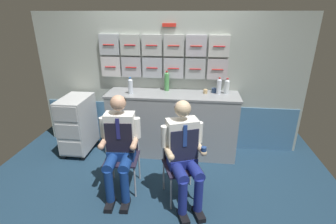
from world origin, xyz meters
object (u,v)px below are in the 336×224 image
object	(u,v)px
coffee_cup_spare	(214,90)
folding_chair_left	(123,148)
crew_member_right	(184,150)
water_bottle_clear	(227,86)
folding_chair_right	(180,156)
service_trolley	(78,123)
crew_member_left	(119,143)

from	to	relation	value
coffee_cup_spare	folding_chair_left	bearing A→B (deg)	-139.36
crew_member_right	water_bottle_clear	world-z (taller)	crew_member_right
water_bottle_clear	crew_member_right	bearing A→B (deg)	-114.67
folding_chair_right	service_trolley	bearing A→B (deg)	153.91
crew_member_right	water_bottle_clear	bearing A→B (deg)	65.33
folding_chair_right	crew_member_right	xyz separation A→B (m)	(0.06, -0.15, 0.17)
folding_chair_right	coffee_cup_spare	size ratio (longest dim) A/B	11.35
coffee_cup_spare	water_bottle_clear	bearing A→B (deg)	-9.80
folding_chair_right	crew_member_right	distance (m)	0.23
water_bottle_clear	coffee_cup_spare	xyz separation A→B (m)	(-0.18, 0.03, -0.08)
folding_chair_left	folding_chair_right	world-z (taller)	same
service_trolley	crew_member_left	size ratio (longest dim) A/B	0.73
service_trolley	water_bottle_clear	distance (m)	2.39
crew_member_left	water_bottle_clear	bearing A→B (deg)	40.20
coffee_cup_spare	crew_member_right	bearing A→B (deg)	-106.71
crew_member_right	coffee_cup_spare	bearing A→B (deg)	73.29
service_trolley	folding_chair_left	bearing A→B (deg)	-37.31
crew_member_right	water_bottle_clear	distance (m)	1.40
coffee_cup_spare	service_trolley	bearing A→B (deg)	-172.85
folding_chair_right	water_bottle_clear	world-z (taller)	water_bottle_clear
folding_chair_left	folding_chair_right	bearing A→B (deg)	-7.50
folding_chair_left	folding_chair_right	size ratio (longest dim) A/B	1.00
service_trolley	folding_chair_left	xyz separation A→B (m)	(0.96, -0.73, 0.03)
coffee_cup_spare	folding_chair_right	bearing A→B (deg)	-111.57
crew_member_left	water_bottle_clear	size ratio (longest dim) A/B	5.31
service_trolley	crew_member_left	xyz separation A→B (m)	(0.97, -0.89, 0.20)
crew_member_left	crew_member_right	bearing A→B (deg)	-6.33
service_trolley	folding_chair_left	world-z (taller)	service_trolley
water_bottle_clear	folding_chair_right	bearing A→B (deg)	-120.11
coffee_cup_spare	crew_member_left	bearing A→B (deg)	-134.79
folding_chair_left	crew_member_left	world-z (taller)	crew_member_left
folding_chair_right	crew_member_right	bearing A→B (deg)	-68.73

